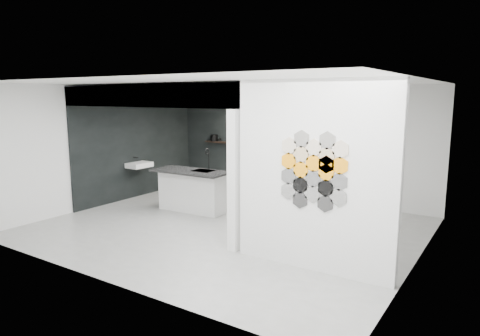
% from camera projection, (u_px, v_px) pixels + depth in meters
% --- Properties ---
extents(floor, '(7.00, 6.00, 0.01)m').
position_uv_depth(floor, '(227.00, 227.00, 8.45)').
color(floor, gray).
extents(partition_panel, '(2.45, 0.15, 2.80)m').
position_uv_depth(partition_panel, '(314.00, 177.00, 6.19)').
color(partition_panel, silver).
rests_on(partition_panel, floor).
extents(bay_clad_back, '(4.40, 0.04, 2.35)m').
position_uv_depth(bay_clad_back, '(251.00, 148.00, 11.40)').
color(bay_clad_back, black).
rests_on(bay_clad_back, floor).
extents(bay_clad_left, '(0.04, 4.00, 2.35)m').
position_uv_depth(bay_clad_left, '(138.00, 151.00, 10.94)').
color(bay_clad_left, black).
rests_on(bay_clad_left, floor).
extents(bulkhead, '(4.40, 4.00, 0.40)m').
position_uv_depth(bulkhead, '(205.00, 96.00, 9.55)').
color(bulkhead, silver).
rests_on(bulkhead, corner_column).
extents(corner_column, '(0.16, 0.16, 2.35)m').
position_uv_depth(corner_column, '(234.00, 182.00, 6.98)').
color(corner_column, silver).
rests_on(corner_column, floor).
extents(fascia_beam, '(4.40, 0.16, 0.40)m').
position_uv_depth(fascia_beam, '(141.00, 96.00, 7.96)').
color(fascia_beam, silver).
rests_on(fascia_beam, corner_column).
extents(wall_basin, '(0.40, 0.60, 0.12)m').
position_uv_depth(wall_basin, '(139.00, 165.00, 10.71)').
color(wall_basin, silver).
rests_on(wall_basin, bay_clad_left).
extents(display_shelf, '(3.00, 0.15, 0.04)m').
position_uv_depth(display_shelf, '(252.00, 144.00, 11.24)').
color(display_shelf, black).
rests_on(display_shelf, bay_clad_back).
extents(kitchen_island, '(1.78, 0.84, 1.41)m').
position_uv_depth(kitchen_island, '(193.00, 190.00, 9.59)').
color(kitchen_island, silver).
rests_on(kitchen_island, floor).
extents(stockpot, '(0.24, 0.24, 0.17)m').
position_uv_depth(stockpot, '(214.00, 138.00, 11.89)').
color(stockpot, black).
rests_on(stockpot, display_shelf).
extents(kettle, '(0.18, 0.18, 0.14)m').
position_uv_depth(kettle, '(296.00, 144.00, 10.54)').
color(kettle, black).
rests_on(kettle, display_shelf).
extents(glass_bowl, '(0.15, 0.15, 0.10)m').
position_uv_depth(glass_bowl, '(299.00, 145.00, 10.51)').
color(glass_bowl, gray).
rests_on(glass_bowl, display_shelf).
extents(glass_vase, '(0.11, 0.11, 0.12)m').
position_uv_depth(glass_vase, '(299.00, 144.00, 10.50)').
color(glass_vase, gray).
rests_on(glass_vase, display_shelf).
extents(bottle_dark, '(0.06, 0.06, 0.16)m').
position_uv_depth(bottle_dark, '(236.00, 139.00, 11.49)').
color(bottle_dark, black).
rests_on(bottle_dark, display_shelf).
extents(utensil_cup, '(0.09, 0.09, 0.09)m').
position_uv_depth(utensil_cup, '(220.00, 140.00, 11.79)').
color(utensil_cup, black).
rests_on(utensil_cup, display_shelf).
extents(hex_tile_cluster, '(1.04, 0.02, 1.16)m').
position_uv_depth(hex_tile_cluster, '(314.00, 171.00, 6.08)').
color(hex_tile_cluster, silver).
rests_on(hex_tile_cluster, partition_panel).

